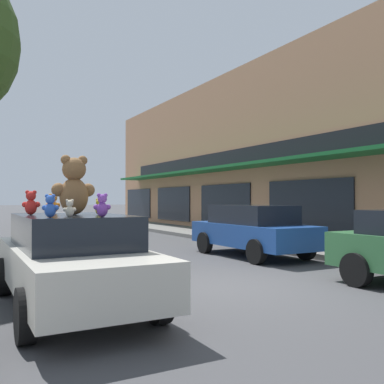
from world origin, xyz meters
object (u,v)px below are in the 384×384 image
at_px(teddy_bear_red, 31,203).
at_px(teddy_bear_orange, 53,204).
at_px(teddy_bear_giant, 74,186).
at_px(teddy_bear_yellow, 99,207).
at_px(teddy_bear_blue, 50,206).
at_px(parked_car_far_center, 252,229).
at_px(teddy_bear_cream, 70,208).
at_px(plush_art_car, 72,258).
at_px(teddy_bear_purple, 102,206).

xyz_separation_m(teddy_bear_red, teddy_bear_orange, (0.46, 0.67, -0.02)).
bearing_deg(teddy_bear_giant, teddy_bear_yellow, 145.29).
relative_size(teddy_bear_giant, teddy_bear_blue, 3.01).
xyz_separation_m(teddy_bear_orange, parked_car_far_center, (6.08, 2.50, -0.79)).
relative_size(teddy_bear_giant, teddy_bear_cream, 3.84).
xyz_separation_m(teddy_bear_yellow, teddy_bear_cream, (-0.59, -0.66, -0.01)).
bearing_deg(plush_art_car, teddy_bear_giant, 46.77).
bearing_deg(parked_car_far_center, teddy_bear_giant, -150.02).
bearing_deg(teddy_bear_cream, teddy_bear_purple, 161.66).
distance_m(teddy_bear_giant, teddy_bear_red, 0.70).
height_order(teddy_bear_red, parked_car_far_center, teddy_bear_red).
relative_size(teddy_bear_cream, parked_car_far_center, 0.06).
height_order(teddy_bear_purple, teddy_bear_orange, teddy_bear_orange).
xyz_separation_m(plush_art_car, parked_car_far_center, (5.98, 3.47, 0.03)).
distance_m(teddy_bear_purple, parked_car_far_center, 7.39).
bearing_deg(teddy_bear_giant, teddy_bear_purple, 95.95).
bearing_deg(teddy_bear_orange, teddy_bear_red, 54.19).
relative_size(teddy_bear_blue, parked_car_far_center, 0.07).
bearing_deg(teddy_bear_purple, teddy_bear_giant, -71.14).
bearing_deg(parked_car_far_center, teddy_bear_purple, -142.30).
distance_m(teddy_bear_cream, teddy_bear_blue, 0.26).
distance_m(teddy_bear_giant, parked_car_far_center, 6.94).
relative_size(teddy_bear_orange, parked_car_far_center, 0.08).
xyz_separation_m(teddy_bear_blue, parked_car_far_center, (6.46, 4.33, -0.77)).
bearing_deg(teddy_bear_red, teddy_bear_yellow, 174.12).
bearing_deg(teddy_bear_red, teddy_bear_blue, 115.48).
bearing_deg(teddy_bear_cream, teddy_bear_yellow, -125.04).
distance_m(teddy_bear_giant, teddy_bear_orange, 0.98).
distance_m(plush_art_car, teddy_bear_giant, 1.11).
distance_m(teddy_bear_yellow, parked_car_far_center, 6.73).
height_order(teddy_bear_red, teddy_bear_purple, teddy_bear_red).
bearing_deg(plush_art_car, teddy_bear_yellow, -25.78).
height_order(teddy_bear_orange, parked_car_far_center, teddy_bear_orange).
relative_size(teddy_bear_purple, teddy_bear_cream, 1.33).
bearing_deg(teddy_bear_cream, parked_car_far_center, -138.11).
distance_m(teddy_bear_yellow, teddy_bear_blue, 1.08).
bearing_deg(teddy_bear_giant, teddy_bear_cream, 72.56).
relative_size(teddy_bear_red, parked_car_far_center, 0.09).
height_order(teddy_bear_yellow, teddy_bear_blue, teddy_bear_blue).
bearing_deg(teddy_bear_red, parked_car_far_center, -132.51).
distance_m(teddy_bear_orange, teddy_bear_blue, 1.86).
height_order(teddy_bear_giant, teddy_bear_yellow, teddy_bear_giant).
bearing_deg(teddy_bear_cream, teddy_bear_giant, -99.32).
bearing_deg(teddy_bear_purple, parked_car_far_center, -130.40).
relative_size(teddy_bear_giant, parked_car_far_center, 0.22).
xyz_separation_m(teddy_bear_red, teddy_bear_yellow, (0.93, -0.48, -0.06)).
height_order(teddy_bear_giant, teddy_bear_cream, teddy_bear_giant).
xyz_separation_m(teddy_bear_red, teddy_bear_blue, (0.08, -1.16, -0.03)).
height_order(teddy_bear_giant, parked_car_far_center, teddy_bear_giant).
distance_m(plush_art_car, teddy_bear_purple, 1.32).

